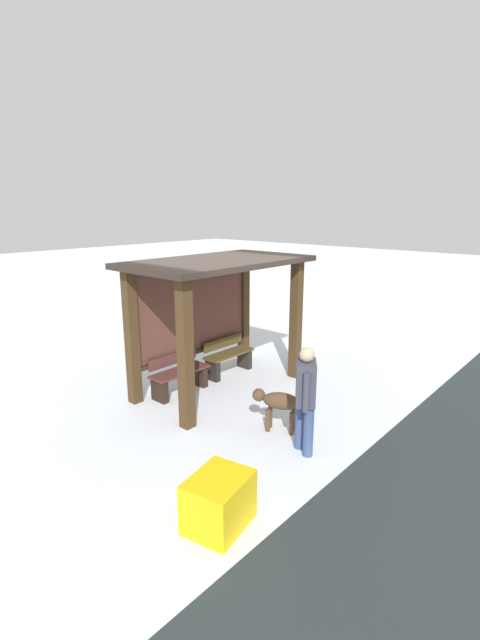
# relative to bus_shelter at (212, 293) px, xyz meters

# --- Properties ---
(ground_plane) EXTENTS (60.00, 60.00, 0.00)m
(ground_plane) POSITION_rel_bus_shelter_xyz_m (0.00, -0.19, -1.83)
(ground_plane) COLOR white
(bus_shelter) EXTENTS (3.40, 1.88, 2.46)m
(bus_shelter) POSITION_rel_bus_shelter_xyz_m (0.00, 0.00, 0.00)
(bus_shelter) COLOR #412D18
(bus_shelter) RESTS_ON ground
(bench_left_inside) EXTENTS (1.16, 0.41, 0.72)m
(bench_left_inside) POSITION_rel_bus_shelter_xyz_m (-0.66, 0.23, -1.50)
(bench_left_inside) COLOR #532C29
(bench_left_inside) RESTS_ON ground
(bench_center_inside) EXTENTS (1.16, 0.38, 0.74)m
(bench_center_inside) POSITION_rel_bus_shelter_xyz_m (0.66, 0.23, -1.48)
(bench_center_inside) COLOR #4C3D1D
(bench_center_inside) RESTS_ON ground
(person_walking) EXTENTS (0.57, 0.47, 1.54)m
(person_walking) POSITION_rel_bus_shelter_xyz_m (-0.85, -2.64, -0.93)
(person_walking) COLOR #3C3C4D
(person_walking) RESTS_ON ground
(dog) EXTENTS (0.47, 0.83, 0.65)m
(dog) POSITION_rel_bus_shelter_xyz_m (-0.60, -2.00, -1.37)
(dog) COLOR #503826
(dog) RESTS_ON ground
(grit_bin) EXTENTS (0.80, 0.69, 0.57)m
(grit_bin) POSITION_rel_bus_shelter_xyz_m (-2.70, -2.80, -1.54)
(grit_bin) COLOR yellow
(grit_bin) RESTS_ON ground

